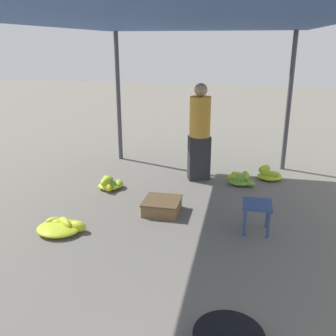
# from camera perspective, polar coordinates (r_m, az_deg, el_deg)

# --- Properties ---
(canopy_post_back_left) EXTENTS (0.08, 0.08, 2.38)m
(canopy_post_back_left) POSITION_cam_1_polar(r_m,az_deg,el_deg) (7.22, -7.56, 10.50)
(canopy_post_back_left) COLOR #4C4C51
(canopy_post_back_left) RESTS_ON ground
(canopy_post_back_right) EXTENTS (0.08, 0.08, 2.38)m
(canopy_post_back_right) POSITION_cam_1_polar(r_m,az_deg,el_deg) (6.86, 17.93, 9.35)
(canopy_post_back_right) COLOR #4C4C51
(canopy_post_back_right) RESTS_ON ground
(canopy_tarp) EXTENTS (3.48, 5.88, 0.04)m
(canopy_tarp) POSITION_cam_1_polar(r_m,az_deg,el_deg) (4.10, 0.19, 21.52)
(canopy_tarp) COLOR #33569E
(canopy_tarp) RESTS_ON canopy_post_front_left
(stool) EXTENTS (0.34, 0.34, 0.38)m
(stool) POSITION_cam_1_polar(r_m,az_deg,el_deg) (4.62, 13.40, -6.03)
(stool) COLOR #384C84
(stool) RESTS_ON ground
(banana_pile_left_0) EXTENTS (0.61, 0.47, 0.15)m
(banana_pile_left_0) POSITION_cam_1_polar(r_m,az_deg,el_deg) (4.80, -15.98, -8.56)
(banana_pile_left_0) COLOR #B7CE2B
(banana_pile_left_0) RESTS_ON ground
(banana_pile_left_1) EXTENTS (0.41, 0.45, 0.21)m
(banana_pile_left_1) POSITION_cam_1_polar(r_m,az_deg,el_deg) (5.93, -8.87, -2.46)
(banana_pile_left_1) COLOR #CCD628
(banana_pile_left_1) RESTS_ON ground
(banana_pile_right_0) EXTENTS (0.50, 0.37, 0.22)m
(banana_pile_right_0) POSITION_cam_1_polar(r_m,az_deg,el_deg) (6.16, 10.94, -1.60)
(banana_pile_right_0) COLOR #7BB536
(banana_pile_right_0) RESTS_ON ground
(banana_pile_right_1) EXTENTS (0.43, 0.39, 0.22)m
(banana_pile_right_1) POSITION_cam_1_polar(r_m,az_deg,el_deg) (6.52, 15.21, -0.98)
(banana_pile_right_1) COLOR #BACF2B
(banana_pile_right_1) RESTS_ON ground
(crate_near) EXTENTS (0.49, 0.49, 0.18)m
(crate_near) POSITION_cam_1_polar(r_m,az_deg,el_deg) (5.08, -0.92, -5.80)
(crate_near) COLOR brown
(crate_near) RESTS_ON ground
(shopper_walking_mid) EXTENTS (0.43, 0.43, 1.59)m
(shopper_walking_mid) POSITION_cam_1_polar(r_m,az_deg,el_deg) (6.11, 4.85, 5.63)
(shopper_walking_mid) COLOR #2D2D33
(shopper_walking_mid) RESTS_ON ground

